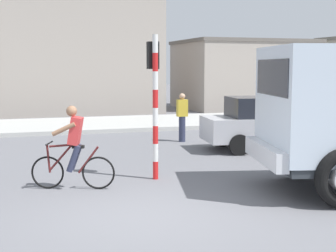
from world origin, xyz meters
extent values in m
plane|color=slate|center=(0.00, 0.00, 0.00)|extent=(120.00, 120.00, 0.00)
cube|color=#ADADA8|center=(0.00, 13.17, 0.08)|extent=(80.00, 5.00, 0.16)
cube|color=silver|center=(2.70, 0.77, 0.80)|extent=(0.79, 2.37, 0.36)
cube|color=black|center=(2.85, 0.73, 2.30)|extent=(0.61, 2.09, 0.70)
torus|color=black|center=(4.06, 1.76, 0.55)|extent=(1.13, 0.49, 1.10)
cylinder|color=beige|center=(4.06, 1.76, 0.55)|extent=(0.55, 0.41, 0.50)
torus|color=black|center=(-1.38, 2.43, 0.34)|extent=(0.65, 0.27, 0.68)
torus|color=black|center=(-0.40, 2.07, 0.34)|extent=(0.65, 0.27, 0.68)
cylinder|color=#591E1E|center=(-1.06, 2.31, 0.91)|extent=(0.58, 0.24, 0.09)
cylinder|color=#591E1E|center=(-1.11, 2.33, 0.66)|extent=(0.49, 0.21, 0.57)
cylinder|color=#591E1E|center=(-0.59, 2.14, 0.61)|extent=(0.43, 0.19, 0.57)
cylinder|color=#591E1E|center=(-1.36, 2.42, 0.64)|extent=(0.10, 0.07, 0.59)
cylinder|color=black|center=(-1.34, 2.41, 0.95)|extent=(0.20, 0.48, 0.03)
cube|color=black|center=(-0.78, 2.21, 0.88)|extent=(0.27, 0.19, 0.06)
cube|color=#D13838|center=(-0.82, 2.23, 1.21)|extent=(0.39, 0.40, 0.59)
sphere|color=#9E7051|center=(-0.89, 2.25, 1.61)|extent=(0.22, 0.22, 0.22)
cylinder|color=#2D334C|center=(-0.89, 2.14, 0.65)|extent=(0.33, 0.22, 0.57)
cylinder|color=#9E7051|center=(-1.07, 2.14, 1.26)|extent=(0.49, 0.25, 0.29)
cylinder|color=#2D334C|center=(-0.82, 2.33, 0.65)|extent=(0.33, 0.22, 0.57)
cylinder|color=#9E7051|center=(-0.96, 2.44, 1.26)|extent=(0.49, 0.25, 0.29)
cylinder|color=red|center=(0.99, 2.62, 0.20)|extent=(0.12, 0.12, 0.40)
cylinder|color=white|center=(0.99, 2.62, 0.60)|extent=(0.12, 0.12, 0.40)
cylinder|color=red|center=(0.99, 2.62, 1.00)|extent=(0.12, 0.12, 0.40)
cylinder|color=white|center=(0.99, 2.62, 1.40)|extent=(0.12, 0.12, 0.40)
cylinder|color=red|center=(0.99, 2.62, 1.80)|extent=(0.12, 0.12, 0.40)
cylinder|color=white|center=(0.99, 2.62, 2.20)|extent=(0.12, 0.12, 0.40)
cylinder|color=red|center=(0.99, 2.62, 2.60)|extent=(0.12, 0.12, 0.40)
cylinder|color=white|center=(0.99, 2.62, 3.00)|extent=(0.12, 0.12, 0.40)
cube|color=black|center=(0.99, 2.80, 2.75)|extent=(0.24, 0.20, 0.60)
sphere|color=green|center=(0.99, 2.92, 2.75)|extent=(0.14, 0.14, 0.14)
cube|color=#B7B7BC|center=(5.47, 5.50, 0.65)|extent=(4.20, 2.24, 0.70)
cube|color=black|center=(5.32, 5.52, 1.30)|extent=(2.38, 1.74, 0.60)
cylinder|color=black|center=(6.82, 6.17, 0.30)|extent=(0.62, 0.26, 0.60)
cylinder|color=black|center=(6.58, 4.49, 0.30)|extent=(0.62, 0.26, 0.60)
cylinder|color=black|center=(4.36, 6.51, 0.30)|extent=(0.62, 0.26, 0.60)
cylinder|color=black|center=(4.13, 4.83, 0.30)|extent=(0.62, 0.26, 0.60)
cylinder|color=#2D334C|center=(3.47, 7.84, 0.42)|extent=(0.22, 0.22, 0.85)
cube|color=gold|center=(3.47, 7.84, 1.13)|extent=(0.34, 0.22, 0.56)
sphere|color=tan|center=(3.47, 7.84, 1.52)|extent=(0.20, 0.20, 0.20)
cube|color=#9E9389|center=(0.28, 20.32, 3.04)|extent=(11.48, 5.64, 6.07)
cube|color=#9E9389|center=(11.78, 20.16, 1.93)|extent=(7.42, 5.85, 3.87)
cube|color=#5E5852|center=(11.78, 20.16, 3.97)|extent=(7.57, 5.97, 0.20)
camera|label=1|loc=(-2.21, -8.12, 2.50)|focal=54.55mm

